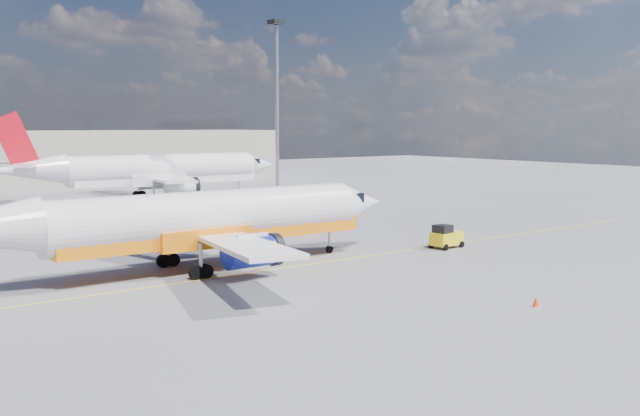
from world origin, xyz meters
TOP-DOWN VIEW (x-y plane):
  - ground at (0.00, 0.00)m, footprint 240.00×240.00m
  - taxi_line at (0.00, 3.00)m, footprint 70.00×0.15m
  - terminal_main at (5.00, 75.00)m, footprint 70.00×14.00m
  - main_jet at (-7.26, 5.44)m, footprint 30.74×24.35m
  - second_jet at (8.02, 46.44)m, footprint 34.15×26.98m
  - gse_tug at (10.92, 2.00)m, footprint 2.54×1.71m
  - traffic_cone at (2.00, -12.35)m, footprint 0.38×0.38m
  - floodlight_mast at (19.90, 37.71)m, footprint 1.53×1.53m

SIDE VIEW (x-z plane):
  - ground at x=0.00m, z-range 0.00..0.00m
  - taxi_line at x=0.00m, z-range 0.00..0.01m
  - traffic_cone at x=2.00m, z-range -0.01..0.52m
  - gse_tug at x=10.92m, z-range -0.05..1.68m
  - main_jet at x=-7.26m, z-range -1.55..7.77m
  - second_jet at x=8.02m, z-range -1.72..8.62m
  - terminal_main at x=5.00m, z-range 0.00..8.00m
  - floodlight_mast at x=19.90m, z-range 2.09..23.11m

